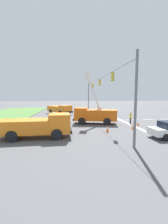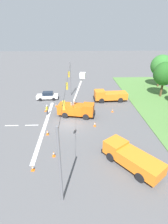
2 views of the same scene
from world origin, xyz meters
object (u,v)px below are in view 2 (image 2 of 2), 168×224
object	(u,v)px
sedan_white	(47,96)
traffic_cone_foreground_left	(74,103)
traffic_cone_lane_edge_b	(115,146)
utility_truck_support_far	(109,95)
tree_far_west	(161,66)
traffic_cone_mid_right	(95,124)
road_worker	(47,109)
utility_truck_bucket_lift	(77,108)
traffic_cone_far_left	(54,154)
traffic_cone_lane_edge_a	(56,105)
traffic_cone_foreground_right	(47,132)
tree_west	(165,74)
utility_truck_support_near	(131,157)
traffic_cone_far_right	(45,110)
traffic_cone_near_bucket	(33,168)
traffic_cone_mid_left	(113,110)

from	to	relation	value
sedan_white	traffic_cone_foreground_left	xyz separation A→B (m)	(2.93, 5.44, -0.41)
traffic_cone_lane_edge_b	utility_truck_support_far	bearing A→B (deg)	172.96
tree_far_west	traffic_cone_mid_right	world-z (taller)	tree_far_west
utility_truck_support_far	sedan_white	size ratio (longest dim) A/B	1.54
sedan_white	road_worker	bearing A→B (deg)	8.06
utility_truck_bucket_lift	traffic_cone_far_left	world-z (taller)	utility_truck_bucket_lift
traffic_cone_lane_edge_a	traffic_cone_lane_edge_b	bearing A→B (deg)	33.53
traffic_cone_foreground_right	traffic_cone_far_left	world-z (taller)	traffic_cone_foreground_right
road_worker	traffic_cone_lane_edge_a	xyz separation A→B (m)	(-3.27, 1.10, -0.68)
tree_west	utility_truck_support_near	distance (m)	24.29
utility_truck_support_far	traffic_cone_far_left	world-z (taller)	utility_truck_support_far
tree_far_west	utility_truck_support_near	distance (m)	31.62
traffic_cone_mid_right	traffic_cone_far_right	distance (m)	9.87
traffic_cone_far_left	utility_truck_bucket_lift	bearing A→B (deg)	165.30
sedan_white	traffic_cone_far_left	world-z (taller)	sedan_white
utility_truck_bucket_lift	traffic_cone_far_left	bearing A→B (deg)	-14.70
traffic_cone_mid_right	tree_far_west	bearing A→B (deg)	137.27
utility_truck_support_near	traffic_cone_near_bucket	size ratio (longest dim) A/B	10.37
traffic_cone_foreground_left	traffic_cone_lane_edge_b	size ratio (longest dim) A/B	1.26
tree_west	traffic_cone_near_bucket	xyz separation A→B (m)	(20.85, -22.49, -4.60)
traffic_cone_mid_right	traffic_cone_foreground_left	bearing A→B (deg)	-159.40
traffic_cone_foreground_right	traffic_cone_lane_edge_a	xyz separation A→B (m)	(-9.61, 0.16, -0.06)
traffic_cone_near_bucket	tree_far_west	bearing A→B (deg)	138.23
traffic_cone_foreground_right	traffic_cone_lane_edge_a	bearing A→B (deg)	179.05
utility_truck_support_near	traffic_cone_foreground_right	distance (m)	11.60
traffic_cone_mid_left	traffic_cone_mid_right	size ratio (longest dim) A/B	0.81
traffic_cone_near_bucket	traffic_cone_far_left	distance (m)	2.85
utility_truck_bucket_lift	traffic_cone_foreground_left	bearing A→B (deg)	-173.70
tree_west	utility_truck_support_near	world-z (taller)	tree_west
traffic_cone_lane_edge_b	traffic_cone_far_right	world-z (taller)	traffic_cone_lane_edge_b
utility_truck_support_near	traffic_cone_lane_edge_b	xyz separation A→B (m)	(-3.18, -0.95, -0.84)
utility_truck_support_far	traffic_cone_mid_right	xyz separation A→B (m)	(10.14, -3.87, -0.80)
traffic_cone_mid_left	traffic_cone_far_left	distance (m)	14.51
utility_truck_bucket_lift	traffic_cone_near_bucket	world-z (taller)	utility_truck_bucket_lift
traffic_cone_mid_right	utility_truck_support_near	bearing A→B (deg)	19.06
tree_west	sedan_white	xyz separation A→B (m)	(0.62, -23.94, -4.11)
tree_west	traffic_cone_far_left	distance (m)	28.21
tree_far_west	traffic_cone_near_bucket	world-z (taller)	tree_far_west
traffic_cone_near_bucket	traffic_cone_lane_edge_a	distance (m)	16.33
traffic_cone_foreground_right	traffic_cone_near_bucket	world-z (taller)	traffic_cone_foreground_right
utility_truck_support_far	traffic_cone_lane_edge_a	xyz separation A→B (m)	(2.55, -10.42, -0.85)
road_worker	traffic_cone_far_left	bearing A→B (deg)	12.04
traffic_cone_lane_edge_b	traffic_cone_mid_left	bearing A→B (deg)	171.06
utility_truck_support_far	road_worker	world-z (taller)	utility_truck_support_far
utility_truck_bucket_lift	traffic_cone_lane_edge_b	distance (m)	9.99
tree_west	sedan_white	world-z (taller)	tree_west
traffic_cone_mid_right	traffic_cone_lane_edge_b	bearing A→B (deg)	20.51
traffic_cone_foreground_left	traffic_cone_near_bucket	xyz separation A→B (m)	(17.31, -3.98, -0.07)
sedan_white	traffic_cone_mid_right	distance (m)	14.41
tree_far_west	traffic_cone_far_left	distance (m)	34.93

